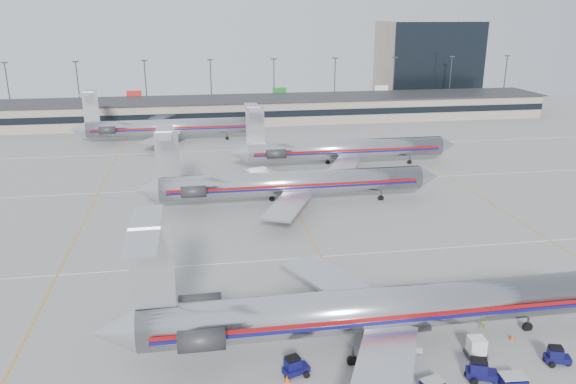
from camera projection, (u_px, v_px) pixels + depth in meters
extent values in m
plane|color=gray|center=(343.00, 297.00, 57.49)|extent=(260.00, 260.00, 0.00)
cube|color=silver|center=(321.00, 257.00, 66.88)|extent=(160.00, 0.15, 0.02)
cube|color=gray|center=(248.00, 110.00, 148.59)|extent=(160.00, 16.00, 6.00)
cube|color=black|center=(251.00, 115.00, 140.92)|extent=(160.00, 0.20, 1.60)
cube|color=#2D2D30|center=(248.00, 99.00, 147.64)|extent=(162.00, 17.00, 0.30)
cylinder|color=#38383D|center=(9.00, 91.00, 150.43)|extent=(0.30, 0.30, 15.00)
cube|color=#2D2D30|center=(4.00, 63.00, 148.10)|extent=(1.60, 0.40, 0.35)
cylinder|color=#38383D|center=(79.00, 90.00, 153.27)|extent=(0.30, 0.30, 15.00)
cube|color=#2D2D30|center=(75.00, 62.00, 150.94)|extent=(1.60, 0.40, 0.35)
cylinder|color=#38383D|center=(146.00, 89.00, 156.10)|extent=(0.30, 0.30, 15.00)
cube|color=#2D2D30|center=(144.00, 61.00, 153.78)|extent=(1.60, 0.40, 0.35)
cylinder|color=#38383D|center=(211.00, 87.00, 158.94)|extent=(0.30, 0.30, 15.00)
cube|color=#2D2D30|center=(210.00, 60.00, 156.61)|extent=(1.60, 0.40, 0.35)
cylinder|color=#38383D|center=(274.00, 86.00, 161.77)|extent=(0.30, 0.30, 15.00)
cube|color=#2D2D30|center=(274.00, 59.00, 159.45)|extent=(1.60, 0.40, 0.35)
cylinder|color=#38383D|center=(335.00, 85.00, 164.61)|extent=(0.30, 0.30, 15.00)
cube|color=#2D2D30|center=(335.00, 58.00, 162.28)|extent=(1.60, 0.40, 0.35)
cylinder|color=#38383D|center=(393.00, 83.00, 167.44)|extent=(0.30, 0.30, 15.00)
cube|color=#2D2D30|center=(395.00, 57.00, 165.12)|extent=(1.60, 0.40, 0.35)
cylinder|color=#38383D|center=(450.00, 82.00, 170.28)|extent=(0.30, 0.30, 15.00)
cube|color=#2D2D30|center=(452.00, 57.00, 167.95)|extent=(1.60, 0.40, 0.35)
cylinder|color=#38383D|center=(505.00, 81.00, 173.11)|extent=(0.30, 0.30, 15.00)
cube|color=#2D2D30|center=(508.00, 56.00, 170.79)|extent=(1.60, 0.40, 0.35)
cube|color=tan|center=(427.00, 61.00, 183.61)|extent=(30.00, 20.00, 25.00)
cylinder|color=#B8B8BC|center=(380.00, 309.00, 48.10)|extent=(40.61, 3.76, 3.76)
cone|color=silver|center=(113.00, 332.00, 44.61)|extent=(3.66, 3.76, 3.76)
cube|color=maroon|center=(388.00, 318.00, 46.28)|extent=(38.58, 0.05, 0.36)
cube|color=#0E0D5F|center=(387.00, 323.00, 46.40)|extent=(38.58, 0.05, 0.28)
cube|color=silver|center=(336.00, 284.00, 54.76)|extent=(9.44, 13.76, 0.32)
cube|color=silver|center=(384.00, 371.00, 41.41)|extent=(9.44, 13.76, 0.32)
cube|color=silver|center=(152.00, 268.00, 43.51)|extent=(3.45, 0.25, 6.90)
cube|color=silver|center=(144.00, 229.00, 42.46)|extent=(2.44, 10.66, 0.18)
cylinder|color=#2D2D30|center=(200.00, 304.00, 48.32)|extent=(3.66, 1.73, 1.73)
cylinder|color=#2D2D30|center=(202.00, 341.00, 42.89)|extent=(3.66, 1.73, 1.73)
cylinder|color=#2D2D30|center=(528.00, 322.00, 51.17)|extent=(0.20, 0.20, 1.68)
cylinder|color=#2D2D30|center=(353.00, 356.00, 46.16)|extent=(0.20, 0.20, 1.68)
cylinder|color=#2D2D30|center=(338.00, 325.00, 50.74)|extent=(0.20, 0.20, 1.68)
cylinder|color=black|center=(527.00, 327.00, 51.31)|extent=(0.91, 0.30, 0.91)
cylinder|color=#B8B8BC|center=(294.00, 183.00, 83.78)|extent=(39.36, 3.64, 3.64)
cone|color=#B8B8BC|center=(428.00, 177.00, 87.12)|extent=(3.15, 3.64, 3.64)
cone|color=silver|center=(146.00, 190.00, 80.40)|extent=(3.54, 3.64, 3.64)
cube|color=maroon|center=(296.00, 186.00, 82.01)|extent=(37.39, 0.05, 0.34)
cube|color=#0E0D5F|center=(296.00, 188.00, 82.13)|extent=(37.39, 0.05, 0.28)
cube|color=silver|center=(274.00, 177.00, 90.23)|extent=(9.15, 13.34, 0.31)
cube|color=silver|center=(288.00, 205.00, 77.30)|extent=(9.15, 13.34, 0.31)
cube|color=silver|center=(167.00, 154.00, 79.33)|extent=(3.35, 0.25, 6.69)
cube|color=silver|center=(163.00, 133.00, 78.32)|extent=(2.36, 10.33, 0.18)
cylinder|color=#2D2D30|center=(193.00, 181.00, 83.99)|extent=(3.54, 1.67, 1.67)
cylinder|color=#2D2D30|center=(194.00, 192.00, 78.73)|extent=(3.54, 1.67, 1.67)
cylinder|color=#2D2D30|center=(381.00, 195.00, 86.75)|extent=(0.20, 0.20, 1.62)
cylinder|color=#2D2D30|center=(276.00, 206.00, 81.90)|extent=(0.20, 0.20, 1.62)
cylinder|color=#2D2D30|center=(272.00, 196.00, 86.33)|extent=(0.20, 0.20, 1.62)
cylinder|color=black|center=(381.00, 198.00, 86.89)|extent=(0.89, 0.30, 0.89)
cylinder|color=#B8B8BC|center=(346.00, 149.00, 104.78)|extent=(36.98, 3.60, 3.60)
cone|color=#B8B8BC|center=(447.00, 145.00, 107.93)|extent=(3.11, 3.60, 3.60)
cone|color=silver|center=(238.00, 153.00, 101.59)|extent=(3.50, 3.60, 3.60)
cube|color=maroon|center=(349.00, 151.00, 103.03)|extent=(35.13, 0.05, 0.34)
cube|color=#0E0D5F|center=(349.00, 153.00, 103.15)|extent=(35.13, 0.05, 0.27)
cube|color=silver|center=(328.00, 146.00, 111.16)|extent=(9.05, 13.19, 0.31)
cube|color=silver|center=(345.00, 164.00, 98.37)|extent=(9.05, 13.19, 0.31)
cube|color=silver|center=(255.00, 125.00, 100.53)|extent=(3.31, 0.24, 6.62)
cube|color=silver|center=(253.00, 108.00, 99.53)|extent=(2.34, 10.22, 0.18)
cylinder|color=#2D2D30|center=(272.00, 147.00, 105.14)|extent=(3.50, 1.65, 1.65)
cylinder|color=#2D2D30|center=(276.00, 154.00, 99.94)|extent=(3.50, 1.65, 1.65)
cylinder|color=#2D2D30|center=(410.00, 160.00, 107.57)|extent=(0.19, 0.19, 1.61)
cylinder|color=#2D2D30|center=(334.00, 166.00, 102.92)|extent=(0.19, 0.19, 1.61)
cylinder|color=#2D2D30|center=(328.00, 160.00, 107.31)|extent=(0.19, 0.19, 1.61)
cylinder|color=black|center=(409.00, 162.00, 107.71)|extent=(0.88, 0.29, 0.88)
cylinder|color=#B8B8BC|center=(171.00, 127.00, 125.11)|extent=(36.25, 3.53, 3.53)
cone|color=#B8B8BC|center=(258.00, 124.00, 128.20)|extent=(3.05, 3.53, 3.53)
cone|color=silver|center=(78.00, 130.00, 121.98)|extent=(3.43, 3.53, 3.53)
cube|color=maroon|center=(171.00, 128.00, 123.40)|extent=(34.43, 0.05, 0.33)
cube|color=#0E0D5F|center=(171.00, 130.00, 123.51)|extent=(34.43, 0.05, 0.27)
cube|color=silver|center=(164.00, 126.00, 131.37)|extent=(8.87, 12.93, 0.31)
cube|color=silver|center=(161.00, 138.00, 118.83)|extent=(8.87, 12.93, 0.31)
cube|color=silver|center=(91.00, 107.00, 120.95)|extent=(3.24, 0.24, 6.49)
cube|color=silver|center=(88.00, 93.00, 119.97)|extent=(2.29, 10.02, 0.17)
cylinder|color=#2D2D30|center=(111.00, 125.00, 125.47)|extent=(3.43, 1.62, 1.62)
cylinder|color=#2D2D30|center=(107.00, 130.00, 120.36)|extent=(3.43, 1.62, 1.62)
cylinder|color=#2D2D30|center=(227.00, 136.00, 127.84)|extent=(0.19, 0.19, 1.57)
cylinder|color=#2D2D30|center=(158.00, 141.00, 123.29)|extent=(0.19, 0.19, 1.57)
cylinder|color=#2D2D30|center=(159.00, 137.00, 127.59)|extent=(0.19, 0.19, 1.57)
cylinder|color=black|center=(227.00, 138.00, 127.98)|extent=(0.86, 0.29, 0.86)
cube|color=#0A0A3A|center=(296.00, 370.00, 44.88)|extent=(2.33, 1.68, 0.48)
cube|color=#0A0A3A|center=(293.00, 364.00, 44.66)|extent=(1.40, 1.28, 0.86)
cube|color=black|center=(293.00, 358.00, 44.48)|extent=(1.34, 1.22, 0.08)
cylinder|color=black|center=(304.00, 368.00, 45.53)|extent=(0.54, 0.17, 0.54)
cylinder|color=black|center=(307.00, 375.00, 44.63)|extent=(0.54, 0.17, 0.54)
cylinder|color=black|center=(286.00, 370.00, 45.29)|extent=(0.54, 0.17, 0.54)
cylinder|color=black|center=(288.00, 377.00, 44.39)|extent=(0.54, 0.17, 0.54)
cube|color=#0A0A3A|center=(481.00, 374.00, 44.26)|extent=(2.62, 1.94, 0.54)
cube|color=#0A0A3A|center=(479.00, 367.00, 44.02)|extent=(1.58, 1.46, 0.96)
cube|color=black|center=(479.00, 360.00, 43.82)|extent=(1.51, 1.39, 0.09)
cylinder|color=black|center=(488.00, 372.00, 44.99)|extent=(0.60, 0.19, 0.60)
cylinder|color=black|center=(495.00, 380.00, 43.98)|extent=(0.60, 0.19, 0.60)
cylinder|color=black|center=(468.00, 374.00, 44.72)|extent=(0.60, 0.19, 0.60)
cylinder|color=black|center=(474.00, 382.00, 43.71)|extent=(0.60, 0.19, 0.60)
cube|color=#0A0A3A|center=(557.00, 358.00, 46.37)|extent=(2.21, 1.52, 0.46)
cube|color=#0A0A3A|center=(555.00, 353.00, 46.16)|extent=(1.30, 1.18, 0.82)
cube|color=black|center=(556.00, 347.00, 45.99)|extent=(1.25, 1.12, 0.07)
cylinder|color=black|center=(562.00, 357.00, 46.99)|extent=(0.51, 0.16, 0.51)
cylinder|color=black|center=(569.00, 363.00, 46.13)|extent=(0.51, 0.16, 0.51)
cylinder|color=black|center=(546.00, 359.00, 46.76)|extent=(0.51, 0.16, 0.51)
cylinder|color=black|center=(552.00, 365.00, 45.90)|extent=(0.51, 0.16, 0.51)
cube|color=#0A0A3A|center=(513.00, 381.00, 43.39)|extent=(2.05, 1.48, 0.72)
cube|color=gray|center=(513.00, 376.00, 43.23)|extent=(2.05, 1.48, 0.06)
cylinder|color=black|center=(517.00, 380.00, 44.15)|extent=(0.37, 0.14, 0.37)
cylinder|color=black|center=(500.00, 382.00, 43.93)|extent=(0.37, 0.14, 0.37)
cube|color=gray|center=(433.00, 381.00, 42.91)|extent=(1.92, 1.54, 0.05)
cylinder|color=black|center=(437.00, 384.00, 43.70)|extent=(0.32, 0.12, 0.32)
cube|color=#2D2D30|center=(476.00, 354.00, 47.50)|extent=(1.75, 1.50, 0.27)
cube|color=silver|center=(477.00, 345.00, 47.25)|extent=(1.47, 1.38, 1.36)
cylinder|color=black|center=(479.00, 350.00, 48.15)|extent=(0.22, 0.11, 0.22)
cylinder|color=black|center=(486.00, 358.00, 47.13)|extent=(0.22, 0.11, 0.22)
cylinder|color=black|center=(465.00, 352.00, 47.95)|extent=(0.22, 0.11, 0.22)
cylinder|color=black|center=(471.00, 359.00, 46.93)|extent=(0.22, 0.11, 0.22)
cube|color=gray|center=(400.00, 344.00, 48.44)|extent=(4.06, 2.75, 0.53)
cube|color=#2D2D30|center=(408.00, 331.00, 48.16)|extent=(3.94, 2.38, 1.37)
cylinder|color=black|center=(413.00, 341.00, 49.27)|extent=(0.53, 0.17, 0.53)
cylinder|color=black|center=(418.00, 348.00, 48.17)|extent=(0.53, 0.17, 0.53)
cylinder|color=black|center=(383.00, 344.00, 48.83)|extent=(0.53, 0.17, 0.53)
cylinder|color=black|center=(387.00, 351.00, 47.74)|extent=(0.53, 0.17, 0.53)
imported|color=#DCEE16|center=(427.00, 318.00, 51.59)|extent=(0.79, 0.84, 1.93)
imported|color=#93EB16|center=(484.00, 321.00, 51.48)|extent=(1.00, 0.96, 1.63)
cone|color=#E54507|center=(512.00, 337.00, 49.86)|extent=(0.59, 0.59, 0.61)
cone|color=#E54507|center=(287.00, 378.00, 44.16)|extent=(0.65, 0.65, 0.69)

